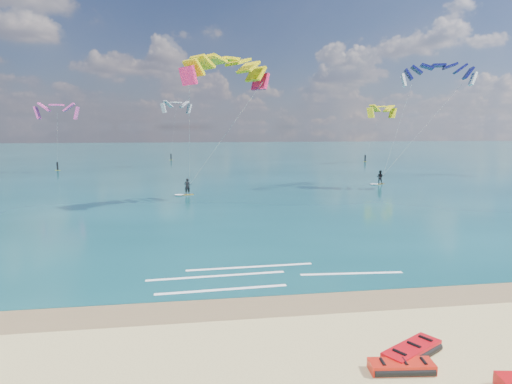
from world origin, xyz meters
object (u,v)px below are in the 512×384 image
(kitesurfer_main, at_px, (207,122))
(kitesurfer_far, at_px, (410,119))
(packed_kite_mid, at_px, (401,371))
(packed_kite_right, at_px, (411,357))

(kitesurfer_main, height_order, kitesurfer_far, kitesurfer_far)
(packed_kite_mid, bearing_deg, kitesurfer_main, 103.53)
(packed_kite_right, distance_m, kitesurfer_main, 34.00)
(kitesurfer_far, bearing_deg, packed_kite_right, -138.45)
(kitesurfer_main, bearing_deg, packed_kite_mid, -96.95)
(packed_kite_mid, height_order, kitesurfer_main, kitesurfer_main)
(packed_kite_mid, distance_m, packed_kite_right, 1.07)
(packed_kite_right, relative_size, kitesurfer_main, 0.16)
(kitesurfer_main, xyz_separation_m, kitesurfer_far, (24.63, 6.58, 0.50))
(packed_kite_right, bearing_deg, packed_kite_mid, -163.61)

